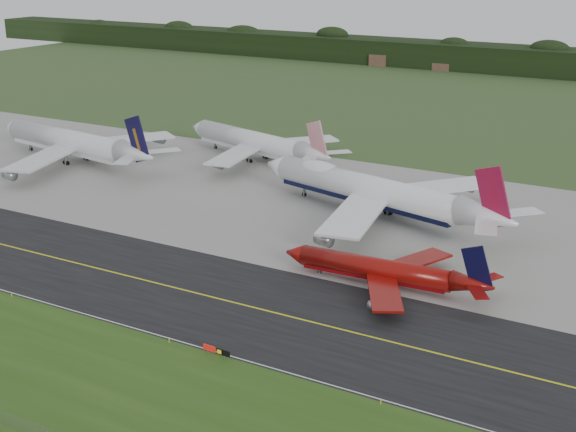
{
  "coord_description": "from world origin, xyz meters",
  "views": [
    {
      "loc": [
        70.87,
        -104.25,
        55.59
      ],
      "look_at": [
        -1.51,
        22.0,
        6.73
      ],
      "focal_mm": 50.0,
      "sensor_mm": 36.0,
      "label": 1
    }
  ],
  "objects_px": {
    "jet_ba_747": "(374,191)",
    "jet_navy_gold": "(74,143)",
    "jet_star_tail": "(257,143)",
    "taxiway_sign": "(216,350)",
    "jet_red_737": "(386,271)"
  },
  "relations": [
    {
      "from": "jet_star_tail",
      "to": "jet_red_737",
      "type": "bearing_deg",
      "value": -43.84
    },
    {
      "from": "jet_ba_747",
      "to": "jet_navy_gold",
      "type": "xyz_separation_m",
      "value": [
        -89.38,
        2.17,
        -0.39
      ]
    },
    {
      "from": "jet_red_737",
      "to": "taxiway_sign",
      "type": "xyz_separation_m",
      "value": [
        -10.83,
        -35.51,
        -1.73
      ]
    },
    {
      "from": "jet_red_737",
      "to": "jet_star_tail",
      "type": "distance_m",
      "value": 90.13
    },
    {
      "from": "jet_navy_gold",
      "to": "jet_star_tail",
      "type": "height_order",
      "value": "jet_navy_gold"
    },
    {
      "from": "jet_navy_gold",
      "to": "jet_star_tail",
      "type": "bearing_deg",
      "value": 32.38
    },
    {
      "from": "jet_navy_gold",
      "to": "jet_star_tail",
      "type": "distance_m",
      "value": 49.4
    },
    {
      "from": "jet_red_737",
      "to": "jet_navy_gold",
      "type": "xyz_separation_m",
      "value": [
        -106.71,
        35.97,
        2.5
      ]
    },
    {
      "from": "jet_navy_gold",
      "to": "jet_star_tail",
      "type": "relative_size",
      "value": 1.15
    },
    {
      "from": "jet_red_737",
      "to": "taxiway_sign",
      "type": "distance_m",
      "value": 37.16
    },
    {
      "from": "jet_red_737",
      "to": "jet_star_tail",
      "type": "relative_size",
      "value": 0.69
    },
    {
      "from": "jet_red_737",
      "to": "jet_star_tail",
      "type": "xyz_separation_m",
      "value": [
        -64.99,
        62.42,
        2.04
      ]
    },
    {
      "from": "jet_ba_747",
      "to": "jet_navy_gold",
      "type": "bearing_deg",
      "value": 178.61
    },
    {
      "from": "jet_star_tail",
      "to": "taxiway_sign",
      "type": "xyz_separation_m",
      "value": [
        54.16,
        -97.93,
        -3.78
      ]
    },
    {
      "from": "jet_ba_747",
      "to": "taxiway_sign",
      "type": "height_order",
      "value": "jet_ba_747"
    }
  ]
}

